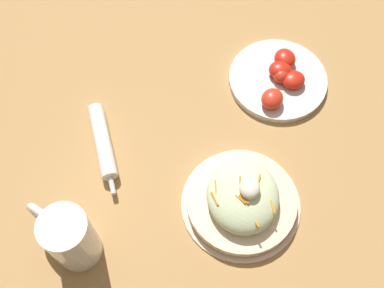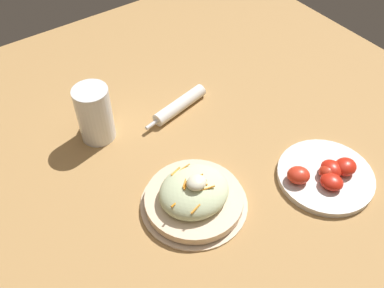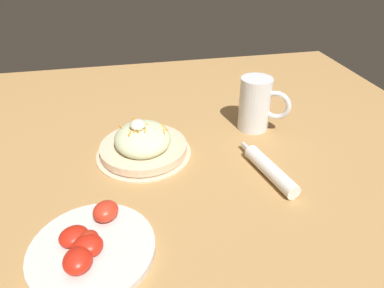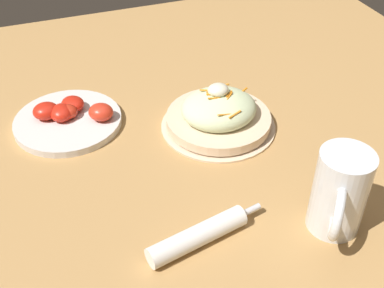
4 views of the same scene
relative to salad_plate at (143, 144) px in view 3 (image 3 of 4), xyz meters
name	(u,v)px [view 3 (image 3 of 4)]	position (x,y,z in m)	size (l,w,h in m)	color
ground_plane	(191,169)	(-0.08, -0.10, -0.03)	(1.43, 1.43, 0.00)	#B2844C
salad_plate	(143,144)	(0.00, 0.00, 0.00)	(0.23, 0.23, 0.09)	beige
beer_mug	(255,107)	(0.07, -0.30, 0.03)	(0.11, 0.12, 0.14)	white
napkin_roll	(270,170)	(-0.14, -0.26, -0.01)	(0.20, 0.07, 0.03)	white
tomato_plate	(91,246)	(-0.28, 0.11, -0.01)	(0.21, 0.21, 0.05)	silver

